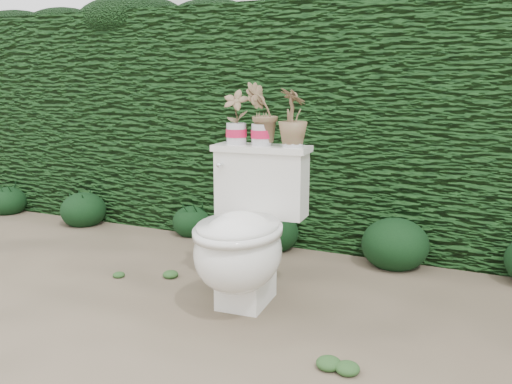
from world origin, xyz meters
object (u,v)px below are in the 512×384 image
at_px(potted_plant_left, 236,118).
at_px(potted_plant_right, 293,119).
at_px(toilet, 245,236).
at_px(potted_plant_center, 262,115).

relative_size(potted_plant_left, potted_plant_right, 0.97).
bearing_deg(potted_plant_right, toilet, 97.19).
distance_m(potted_plant_center, potted_plant_right, 0.17).
relative_size(potted_plant_center, potted_plant_right, 1.10).
bearing_deg(potted_plant_center, toilet, 53.11).
distance_m(toilet, potted_plant_center, 0.62).
relative_size(toilet, potted_plant_right, 2.82).
bearing_deg(potted_plant_left, potted_plant_center, -3.15).
distance_m(toilet, potted_plant_left, 0.62).
bearing_deg(potted_plant_center, potted_plant_left, -36.88).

